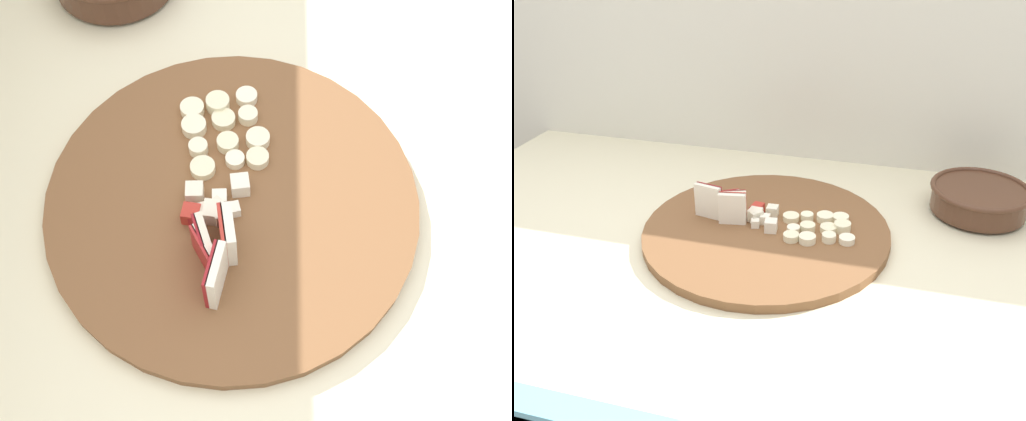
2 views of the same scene
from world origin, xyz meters
The scene contains 6 objects.
ground centered at (0.00, 0.00, 0.00)m, with size 10.00×10.00×0.00m, color gray.
tiled_countertop centered at (0.00, 0.00, 0.47)m, with size 1.37×0.80×0.94m.
cutting_board centered at (0.00, 0.05, 0.94)m, with size 0.43×0.43×0.02m, color brown.
apple_wedge_fan centered at (-0.08, 0.06, 0.98)m, with size 0.10×0.05×0.06m.
apple_dice_pile centered at (-0.02, 0.07, 0.96)m, with size 0.06×0.08×0.02m.
banana_slice_rows centered at (0.09, 0.06, 0.95)m, with size 0.13×0.11×0.02m.
Camera 1 is at (-0.36, 0.01, 1.57)m, focal length 44.18 mm.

